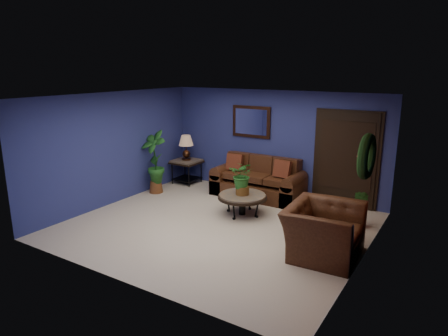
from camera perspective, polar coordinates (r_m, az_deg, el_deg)
The scene contains 18 objects.
floor at distance 7.92m, azimuth -0.94°, elevation -8.20°, with size 5.50×5.50×0.00m, color beige.
wall_back at distance 9.67m, azimuth 7.11°, elevation 3.59°, with size 5.50×0.04×2.50m, color navy.
wall_left at distance 9.28m, azimuth -15.39°, elevation 2.73°, with size 0.04×5.00×2.50m, color navy.
wall_right_brick at distance 6.51m, azimuth 19.81°, elevation -2.45°, with size 0.04×5.00×2.50m, color maroon.
ceiling at distance 7.33m, azimuth -1.02°, elevation 10.16°, with size 5.50×5.00×0.02m, color white.
crown_molding at distance 6.29m, azimuth 20.45°, elevation 7.94°, with size 0.03×5.00×0.14m, color white.
wall_mirror at distance 9.83m, azimuth 3.91°, elevation 6.61°, with size 1.02×0.06×0.77m, color #472615.
closet_door at distance 9.11m, azimuth 17.01°, elevation 1.11°, with size 1.44×0.06×2.18m, color black.
wreath at distance 6.46m, azimuth 19.73°, elevation 1.57°, with size 0.72×0.72×0.16m, color black.
sofa at distance 9.59m, azimuth 5.03°, elevation -2.17°, with size 2.16×0.93×0.97m.
coffee_table at distance 8.36m, azimuth 2.64°, elevation -4.16°, with size 1.03×1.03×0.44m.
end_table at distance 10.63m, azimuth -5.36°, elevation 0.39°, with size 0.69×0.69×0.63m.
table_lamp at distance 10.51m, azimuth -5.43°, elevation 3.35°, with size 0.38×0.38×0.64m.
side_chair at distance 9.45m, azimuth 6.75°, elevation -1.40°, with size 0.44×0.44×0.87m.
armchair at distance 6.80m, azimuth 14.01°, elevation -8.70°, with size 1.30×1.13×0.84m, color #4D2816.
coffee_plant at distance 8.23m, azimuth 2.67°, elevation -1.21°, with size 0.61×0.55×0.71m.
floor_plant at distance 8.17m, azimuth 18.76°, elevation -5.46°, with size 0.39×0.35×0.74m.
tall_plant at distance 9.84m, azimuth -9.85°, elevation 1.23°, with size 0.75×0.57×1.55m.
Camera 1 is at (3.99, -6.13, 3.03)m, focal length 32.00 mm.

